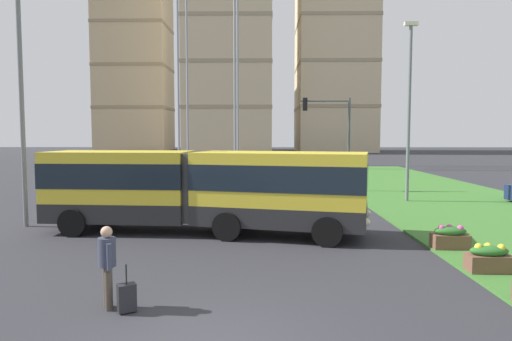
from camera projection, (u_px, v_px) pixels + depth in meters
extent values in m
cube|color=yellow|center=(280.00, 188.00, 16.58)|extent=(6.42, 3.84, 2.55)
cube|color=#262628|center=(280.00, 214.00, 16.65)|extent=(6.44, 3.87, 0.70)
cube|color=#19232D|center=(280.00, 176.00, 16.55)|extent=(6.47, 3.89, 0.90)
cube|color=yellow|center=(120.00, 185.00, 17.57)|extent=(5.35, 2.83, 2.55)
cube|color=#262628|center=(121.00, 209.00, 17.64)|extent=(5.37, 2.85, 0.70)
cube|color=#19232D|center=(120.00, 174.00, 17.54)|extent=(5.39, 2.88, 0.90)
cylinder|color=#383838|center=(201.00, 186.00, 17.33)|extent=(2.40, 2.40, 2.45)
cylinder|color=black|center=(334.00, 218.00, 17.44)|extent=(1.04, 0.51, 1.00)
cylinder|color=black|center=(327.00, 232.00, 15.02)|extent=(1.04, 0.51, 1.00)
cylinder|color=black|center=(247.00, 214.00, 18.28)|extent=(1.04, 0.51, 1.00)
cylinder|color=black|center=(227.00, 226.00, 15.87)|extent=(1.04, 0.51, 1.00)
cylinder|color=black|center=(101.00, 211.00, 19.01)|extent=(1.02, 0.34, 1.00)
cylinder|color=black|center=(73.00, 223.00, 16.52)|extent=(1.02, 0.34, 1.00)
sphere|color=#F9EFC6|center=(367.00, 213.00, 16.78)|extent=(0.24, 0.24, 0.24)
sphere|color=#F9EFC6|center=(366.00, 222.00, 15.04)|extent=(0.24, 0.24, 0.24)
cube|color=#B7BABF|center=(161.00, 180.00, 31.43)|extent=(4.57, 2.28, 0.80)
cube|color=black|center=(159.00, 170.00, 31.40)|extent=(2.55, 1.94, 0.60)
cylinder|color=black|center=(186.00, 183.00, 32.15)|extent=(0.66, 0.29, 0.64)
cylinder|color=black|center=(179.00, 186.00, 30.37)|extent=(0.66, 0.29, 0.64)
cylinder|color=black|center=(144.00, 182.00, 32.53)|extent=(0.66, 0.29, 0.64)
cylinder|color=black|center=(135.00, 185.00, 30.75)|extent=(0.66, 0.29, 0.64)
cylinder|color=#4C4238|center=(107.00, 286.00, 9.76)|extent=(0.16, 0.16, 0.90)
cylinder|color=#4C4238|center=(109.00, 289.00, 9.59)|extent=(0.16, 0.16, 0.90)
cylinder|color=#383D51|center=(107.00, 252.00, 9.62)|extent=(0.36, 0.36, 0.60)
sphere|color=tan|center=(106.00, 232.00, 9.59)|extent=(0.24, 0.24, 0.24)
cylinder|color=#383D51|center=(105.00, 252.00, 9.84)|extent=(0.10, 0.10, 0.55)
cylinder|color=#383D51|center=(109.00, 257.00, 9.41)|extent=(0.10, 0.10, 0.55)
cube|color=#232328|center=(127.00, 298.00, 9.48)|extent=(0.43, 0.38, 0.56)
cylinder|color=black|center=(126.00, 274.00, 9.44)|extent=(0.03, 0.03, 0.40)
cube|color=brown|center=(489.00, 263.00, 12.06)|extent=(1.10, 0.56, 0.44)
ellipsoid|color=#2D6B28|center=(489.00, 251.00, 12.04)|extent=(0.99, 0.50, 0.28)
sphere|color=yellow|center=(478.00, 247.00, 12.03)|extent=(0.20, 0.20, 0.20)
sphere|color=yellow|center=(488.00, 246.00, 12.11)|extent=(0.20, 0.20, 0.20)
sphere|color=yellow|center=(501.00, 248.00, 11.97)|extent=(0.20, 0.20, 0.20)
cube|color=brown|center=(450.00, 241.00, 14.55)|extent=(1.10, 0.56, 0.44)
ellipsoid|color=#2D6B28|center=(450.00, 231.00, 14.52)|extent=(0.99, 0.50, 0.28)
sphere|color=#D14C99|center=(441.00, 228.00, 14.52)|extent=(0.20, 0.20, 0.20)
sphere|color=#D14C99|center=(449.00, 227.00, 14.59)|extent=(0.20, 0.20, 0.20)
sphere|color=#D14C99|center=(460.00, 228.00, 14.45)|extent=(0.20, 0.20, 0.20)
cylinder|color=#474C51|center=(349.00, 145.00, 29.42)|extent=(0.16, 0.16, 5.94)
cylinder|color=#474C51|center=(325.00, 101.00, 29.23)|extent=(3.09, 0.10, 0.10)
cube|color=black|center=(305.00, 104.00, 29.26)|extent=(0.28, 0.28, 0.80)
sphere|color=red|center=(305.00, 100.00, 29.24)|extent=(0.16, 0.16, 0.16)
sphere|color=yellow|center=(305.00, 104.00, 29.26)|extent=(0.16, 0.16, 0.16)
sphere|color=green|center=(305.00, 109.00, 29.28)|extent=(0.16, 0.16, 0.16)
cylinder|color=slate|center=(22.00, 112.00, 18.09)|extent=(0.18, 0.18, 9.03)
cylinder|color=slate|center=(409.00, 115.00, 24.68)|extent=(0.18, 0.18, 9.31)
cube|color=white|center=(411.00, 24.00, 24.32)|extent=(0.70, 0.28, 0.20)
cube|color=tan|center=(135.00, 70.00, 112.30)|extent=(16.48, 14.05, 38.63)
cube|color=#85765B|center=(135.00, 109.00, 113.02)|extent=(16.68, 14.25, 0.70)
cube|color=#85765B|center=(135.00, 68.00, 112.28)|extent=(16.68, 14.25, 0.70)
cube|color=#85765B|center=(134.00, 27.00, 111.54)|extent=(16.68, 14.25, 0.70)
cube|color=beige|center=(229.00, 25.00, 95.06)|extent=(17.45, 16.07, 51.93)
cube|color=#9C8D6E|center=(229.00, 109.00, 96.35)|extent=(17.65, 16.27, 0.70)
cube|color=#9C8D6E|center=(229.00, 66.00, 95.69)|extent=(17.65, 16.27, 0.70)
cube|color=#9C8D6E|center=(229.00, 24.00, 95.03)|extent=(17.65, 16.27, 0.70)
cube|color=beige|center=(334.00, 47.00, 101.65)|extent=(16.05, 18.83, 45.49)
cube|color=#9C8D6E|center=(334.00, 108.00, 102.67)|extent=(16.25, 19.03, 0.70)
cube|color=#9C8D6E|center=(334.00, 67.00, 101.98)|extent=(16.25, 19.03, 0.70)
cube|color=#9C8D6E|center=(335.00, 24.00, 101.28)|extent=(16.25, 19.03, 0.70)
cylinder|color=gray|center=(238.00, 19.00, 54.60)|extent=(0.24, 0.24, 34.36)
cylinder|color=gray|center=(187.00, 19.00, 54.68)|extent=(0.24, 0.24, 34.36)
cylinder|color=gray|center=(234.00, 5.00, 48.61)|extent=(0.24, 0.24, 34.36)
cylinder|color=gray|center=(177.00, 5.00, 48.69)|extent=(0.24, 0.24, 34.36)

